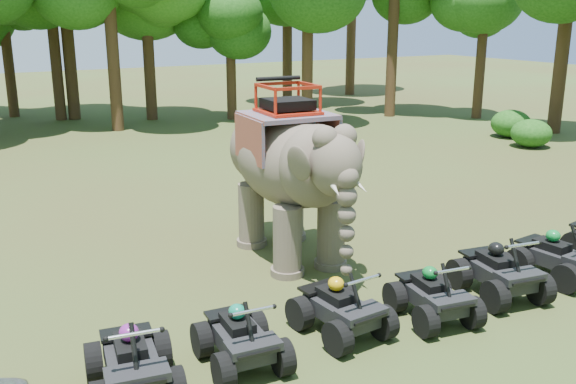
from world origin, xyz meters
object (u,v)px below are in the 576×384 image
atv_5 (558,250)px  atv_2 (341,301)px  atv_3 (434,289)px  atv_0 (132,354)px  atv_4 (500,265)px  atv_1 (241,330)px  elephant (289,171)px

atv_5 → atv_2: bearing=172.0°
atv_3 → atv_0: bearing=-175.0°
atv_2 → atv_3: size_ratio=1.03×
atv_2 → atv_4: (3.54, -0.25, 0.04)m
atv_0 → atv_5: bearing=7.6°
atv_3 → atv_4: 1.80m
atv_4 → atv_5: bearing=10.3°
atv_0 → atv_4: (7.17, -0.22, 0.01)m
atv_1 → atv_4: bearing=2.6°
atv_1 → atv_5: 7.20m
atv_5 → atv_0: bearing=173.1°
atv_2 → atv_5: 5.27m
elephant → atv_0: 6.12m
atv_0 → atv_1: 1.70m
atv_0 → atv_1: (1.70, -0.05, -0.04)m
elephant → atv_5: elephant is taller
atv_3 → atv_5: bearing=11.1°
atv_1 → atv_5: bearing=3.4°
atv_5 → atv_3: bearing=176.8°
elephant → atv_3: size_ratio=2.94×
atv_4 → atv_0: bearing=-172.6°
atv_1 → atv_3: (3.67, -0.30, -0.00)m
atv_2 → atv_4: size_ratio=0.94×
atv_0 → atv_5: (8.90, -0.19, -0.01)m
atv_5 → elephant: bearing=131.7°
elephant → atv_5: (4.20, -3.86, -1.36)m
atv_0 → atv_4: 7.17m
atv_1 → atv_4: atv_4 is taller
atv_3 → atv_4: size_ratio=0.92×
atv_2 → atv_4: atv_4 is taller
atv_1 → atv_3: bearing=-0.1°
elephant → atv_1: bearing=-124.6°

